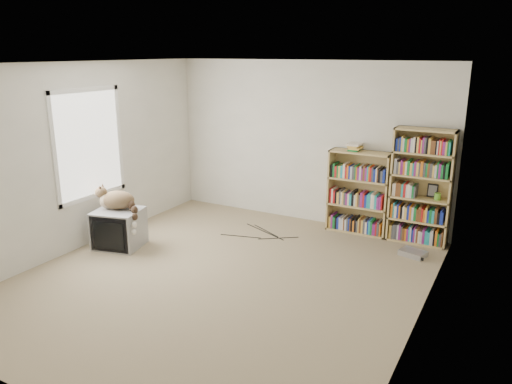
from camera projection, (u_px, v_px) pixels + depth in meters
The scene contains 17 objects.
floor at pixel (222, 279), 5.97m from camera, with size 4.50×5.00×0.01m, color tan.
wall_back at pixel (307, 143), 7.74m from camera, with size 4.50×0.02×2.50m, color beige.
wall_front at pixel (29, 254), 3.52m from camera, with size 4.50×0.02×2.50m, color beige.
wall_left at pixel (78, 158), 6.67m from camera, with size 0.02×5.00×2.50m, color beige.
wall_right at pixel (426, 206), 4.59m from camera, with size 0.02×5.00×2.50m, color beige.
ceiling at pixel (217, 63), 5.29m from camera, with size 4.50×5.00×0.02m, color white.
window at pixel (89, 144), 6.79m from camera, with size 0.02×1.22×1.52m, color white.
crt_tv at pixel (119, 228), 6.90m from camera, with size 0.72×0.67×0.53m.
cat at pixel (120, 203), 6.81m from camera, with size 0.78×0.47×0.56m.
bookcase_tall at pixel (421, 189), 6.92m from camera, with size 0.81×0.30×1.62m.
bookcase_short at pixel (359, 196), 7.39m from camera, with size 0.89×0.30×1.23m.
book_stack at pixel (355, 147), 7.24m from camera, with size 0.19×0.25×0.11m, color red.
green_mug at pixel (438, 196), 6.82m from camera, with size 0.09×0.09×0.10m, color #61AC31.
framed_print at pixel (433, 190), 6.93m from camera, with size 0.14×0.01×0.19m, color black.
dvd_player at pixel (413, 253), 6.62m from camera, with size 0.32×0.23×0.07m, color #B1B1B6.
wall_outlet at pixel (113, 213), 7.37m from camera, with size 0.01×0.08×0.13m, color silver.
floor_cables at pixel (270, 237), 7.28m from camera, with size 1.20×0.70×0.01m, color black, non-canonical shape.
Camera 1 is at (2.98, -4.60, 2.63)m, focal length 35.00 mm.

